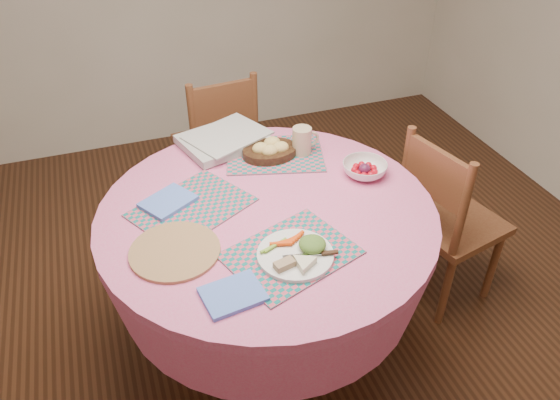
{
  "coord_description": "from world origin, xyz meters",
  "views": [
    {
      "loc": [
        -0.48,
        -1.5,
        1.95
      ],
      "look_at": [
        0.05,
        0.0,
        0.78
      ],
      "focal_mm": 35.0,
      "sensor_mm": 36.0,
      "label": 1
    }
  ],
  "objects_px": {
    "wicker_trivet": "(175,251)",
    "dinner_plate": "(298,253)",
    "latte_mug": "(302,140)",
    "dining_table": "(268,250)",
    "chair_right": "(445,218)",
    "chair_back": "(219,142)",
    "fruit_bowl": "(365,169)",
    "bread_bowl": "(270,149)"
  },
  "relations": [
    {
      "from": "chair_right",
      "to": "latte_mug",
      "type": "bearing_deg",
      "value": 52.03
    },
    {
      "from": "dining_table",
      "to": "chair_right",
      "type": "height_order",
      "value": "chair_right"
    },
    {
      "from": "dining_table",
      "to": "chair_back",
      "type": "xyz_separation_m",
      "value": [
        0.06,
        1.03,
        -0.1
      ]
    },
    {
      "from": "dining_table",
      "to": "fruit_bowl",
      "type": "distance_m",
      "value": 0.5
    },
    {
      "from": "wicker_trivet",
      "to": "dining_table",
      "type": "bearing_deg",
      "value": 18.55
    },
    {
      "from": "wicker_trivet",
      "to": "dinner_plate",
      "type": "bearing_deg",
      "value": -23.71
    },
    {
      "from": "chair_back",
      "to": "wicker_trivet",
      "type": "xyz_separation_m",
      "value": [
        -0.42,
        -1.15,
        0.3
      ]
    },
    {
      "from": "dinner_plate",
      "to": "latte_mug",
      "type": "distance_m",
      "value": 0.65
    },
    {
      "from": "dining_table",
      "to": "latte_mug",
      "type": "xyz_separation_m",
      "value": [
        0.26,
        0.32,
        0.26
      ]
    },
    {
      "from": "bread_bowl",
      "to": "fruit_bowl",
      "type": "distance_m",
      "value": 0.4
    },
    {
      "from": "chair_right",
      "to": "chair_back",
      "type": "xyz_separation_m",
      "value": [
        -0.78,
        0.98,
        0.0
      ]
    },
    {
      "from": "chair_back",
      "to": "fruit_bowl",
      "type": "xyz_separation_m",
      "value": [
        0.37,
        -0.94,
        0.32
      ]
    },
    {
      "from": "chair_right",
      "to": "latte_mug",
      "type": "distance_m",
      "value": 0.74
    },
    {
      "from": "dinner_plate",
      "to": "fruit_bowl",
      "type": "relative_size",
      "value": 1.14
    },
    {
      "from": "wicker_trivet",
      "to": "bread_bowl",
      "type": "bearing_deg",
      "value": 43.45
    },
    {
      "from": "wicker_trivet",
      "to": "dinner_plate",
      "type": "distance_m",
      "value": 0.41
    },
    {
      "from": "chair_right",
      "to": "fruit_bowl",
      "type": "distance_m",
      "value": 0.52
    },
    {
      "from": "latte_mug",
      "to": "bread_bowl",
      "type": "bearing_deg",
      "value": 170.84
    },
    {
      "from": "latte_mug",
      "to": "fruit_bowl",
      "type": "height_order",
      "value": "latte_mug"
    },
    {
      "from": "wicker_trivet",
      "to": "bread_bowl",
      "type": "xyz_separation_m",
      "value": [
        0.49,
        0.46,
        0.03
      ]
    },
    {
      "from": "dining_table",
      "to": "chair_right",
      "type": "distance_m",
      "value": 0.85
    },
    {
      "from": "dinner_plate",
      "to": "wicker_trivet",
      "type": "bearing_deg",
      "value": 156.29
    },
    {
      "from": "fruit_bowl",
      "to": "latte_mug",
      "type": "bearing_deg",
      "value": 126.39
    },
    {
      "from": "dining_table",
      "to": "chair_back",
      "type": "distance_m",
      "value": 1.04
    },
    {
      "from": "chair_back",
      "to": "latte_mug",
      "type": "relative_size",
      "value": 7.45
    },
    {
      "from": "wicker_trivet",
      "to": "fruit_bowl",
      "type": "bearing_deg",
      "value": 14.58
    },
    {
      "from": "chair_back",
      "to": "wicker_trivet",
      "type": "distance_m",
      "value": 1.26
    },
    {
      "from": "chair_back",
      "to": "chair_right",
      "type": "bearing_deg",
      "value": 122.93
    },
    {
      "from": "dinner_plate",
      "to": "latte_mug",
      "type": "xyz_separation_m",
      "value": [
        0.25,
        0.6,
        0.04
      ]
    },
    {
      "from": "dining_table",
      "to": "chair_back",
      "type": "bearing_deg",
      "value": 86.54
    },
    {
      "from": "wicker_trivet",
      "to": "latte_mug",
      "type": "distance_m",
      "value": 0.76
    },
    {
      "from": "chair_back",
      "to": "latte_mug",
      "type": "xyz_separation_m",
      "value": [
        0.2,
        -0.71,
        0.36
      ]
    },
    {
      "from": "dining_table",
      "to": "dinner_plate",
      "type": "xyz_separation_m",
      "value": [
        0.01,
        -0.28,
        0.22
      ]
    },
    {
      "from": "chair_right",
      "to": "chair_back",
      "type": "bearing_deg",
      "value": 25.77
    },
    {
      "from": "wicker_trivet",
      "to": "dinner_plate",
      "type": "height_order",
      "value": "dinner_plate"
    },
    {
      "from": "chair_right",
      "to": "dinner_plate",
      "type": "xyz_separation_m",
      "value": [
        -0.83,
        -0.33,
        0.32
      ]
    },
    {
      "from": "fruit_bowl",
      "to": "dining_table",
      "type": "bearing_deg",
      "value": -168.81
    },
    {
      "from": "wicker_trivet",
      "to": "chair_back",
      "type": "bearing_deg",
      "value": 69.85
    },
    {
      "from": "dinner_plate",
      "to": "bread_bowl",
      "type": "distance_m",
      "value": 0.64
    },
    {
      "from": "chair_right",
      "to": "wicker_trivet",
      "type": "xyz_separation_m",
      "value": [
        -1.21,
        -0.17,
        0.3
      ]
    },
    {
      "from": "fruit_bowl",
      "to": "chair_right",
      "type": "bearing_deg",
      "value": -5.67
    },
    {
      "from": "wicker_trivet",
      "to": "latte_mug",
      "type": "relative_size",
      "value": 2.56
    }
  ]
}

